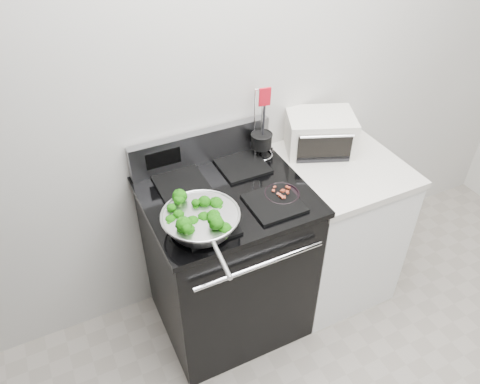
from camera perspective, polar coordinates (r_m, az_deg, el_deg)
back_wall at (r=2.42m, az=1.33°, el=13.80°), size 4.00×0.02×2.70m
gas_range at (r=2.57m, az=-1.55°, el=-8.24°), size 0.79×0.69×1.13m
counter at (r=2.85m, az=11.13°, el=-4.11°), size 0.62×0.68×0.92m
skillet at (r=2.04m, az=-4.79°, el=-3.42°), size 0.35×0.55×0.07m
broccoli_pile at (r=2.02m, az=-4.84°, el=-2.96°), size 0.27×0.27×0.09m
bacon_plate at (r=2.24m, az=5.15°, el=-0.06°), size 0.17×0.17×0.04m
utensil_holder at (r=2.48m, az=2.63°, el=5.84°), size 0.13×0.13×0.40m
toaster_oven at (r=2.61m, az=9.71°, el=7.14°), size 0.43×0.39×0.21m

